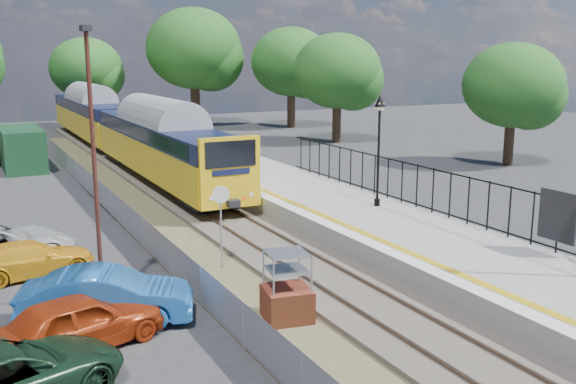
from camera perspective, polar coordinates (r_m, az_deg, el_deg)
ground at (r=19.60m, az=5.15°, el=-8.98°), size 120.00×120.00×0.00m
track_bed at (r=27.67m, az=-6.45°, el=-2.56°), size 5.90×80.00×0.29m
platform at (r=28.10m, az=3.70°, el=-1.53°), size 5.00×70.00×0.90m
platform_edge at (r=27.02m, az=-0.04°, el=-1.06°), size 0.90×70.00×0.01m
victorian_lamp_north at (r=26.39m, az=8.12°, el=5.98°), size 0.44×0.44×4.60m
palisade_fence at (r=24.66m, az=15.37°, el=-0.54°), size 0.12×26.00×2.00m
wire_fence at (r=28.72m, az=-15.11°, el=-1.32°), size 0.06×52.00×1.20m
tree_line at (r=58.52m, az=-16.41°, el=11.10°), size 56.80×43.80×11.88m
train at (r=46.21m, az=-14.80°, el=5.78°), size 2.82×40.83×3.51m
brick_plinth at (r=17.28m, az=-0.09°, el=-8.52°), size 1.41×1.41×1.96m
speed_sign at (r=21.15m, az=-5.98°, el=-1.85°), size 0.57×0.15×2.87m
carpark_lamp at (r=18.03m, az=-16.88°, el=3.16°), size 0.25×0.50×7.78m
car_green at (r=14.56m, az=-23.76°, el=-14.83°), size 5.31×3.87×1.34m
car_red at (r=16.56m, az=-18.07°, el=-10.94°), size 4.46×2.88×1.41m
car_blue at (r=17.88m, az=-15.81°, el=-8.95°), size 4.77×2.97×1.48m
car_yellow at (r=22.44m, az=-21.88°, el=-5.53°), size 4.13×2.06×1.15m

